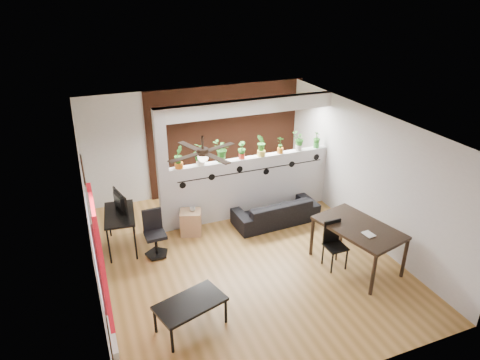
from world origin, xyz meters
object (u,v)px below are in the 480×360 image
Objects in this scene: potted_plant_6 at (299,141)px; potted_plant_7 at (317,139)px; office_chair at (155,236)px; coffee_table at (190,305)px; potted_plant_2 at (221,151)px; potted_plant_5 at (280,144)px; potted_plant_0 at (178,157)px; dining_table at (359,231)px; cup at (193,209)px; ceiling_fan at (203,154)px; cube_shelf at (191,222)px; potted_plant_3 at (242,150)px; potted_plant_4 at (261,145)px; potted_plant_1 at (200,153)px; sofa at (276,211)px; computer_desk at (120,217)px; folding_chair at (333,240)px.

potted_plant_6 reaches higher than potted_plant_7.
office_chair is 2.11m from coffee_table.
potted_plant_5 is at bearing 0.00° from potted_plant_2.
potted_plant_0 is 0.28× the size of dining_table.
potted_plant_5 is 1.03× the size of potted_plant_7.
potted_plant_6 is 2.78m from cup.
ceiling_fan reaches higher than cube_shelf.
potted_plant_3 reaches higher than cup.
potted_plant_0 is 1.81m from potted_plant_4.
potted_plant_0 is 1.21× the size of potted_plant_5.
potted_plant_1 is 1.29× the size of potted_plant_3.
potted_plant_3 reaches higher than potted_plant_7.
cup is at bearing -9.79° from sofa.
cube_shelf is (-1.71, -0.34, -1.35)m from potted_plant_4.
cup reaches higher than sofa.
potted_plant_7 is 3.19m from cup.
ceiling_fan is at bearing 164.80° from dining_table.
cube_shelf is at bearing 85.55° from ceiling_fan.
cup is at bearing 73.30° from coffee_table.
ceiling_fan is 2.28m from coffee_table.
potted_plant_1 is (0.47, 1.80, -0.71)m from ceiling_fan.
ceiling_fan is at bearing 29.93° from sofa.
potted_plant_4 is 1.99m from cup.
potted_plant_1 is at bearing 75.32° from ceiling_fan.
potted_plant_3 is at bearing 0.00° from potted_plant_2.
potted_plant_0 reaches higher than computer_desk.
potted_plant_1 reaches higher than folding_chair.
potted_plant_4 is 1.26× the size of potted_plant_5.
potted_plant_3 is at bearing 180.00° from potted_plant_7.
potted_plant_0 is at bearing -180.00° from potted_plant_6.
coffee_table is (-2.83, -0.59, -0.10)m from folding_chair.
computer_desk is at bearing 104.32° from coffee_table.
folding_chair is at bearing -25.13° from cube_shelf.
potted_plant_3 is 2.68m from folding_chair.
potted_plant_3 is 3.70m from coffee_table.
potted_plant_3 is 0.45m from potted_plant_4.
potted_plant_6 is (1.81, 0.00, -0.02)m from potted_plant_2.
ceiling_fan is 3.13m from dining_table.
potted_plant_5 is 2.55m from folding_chair.
potted_plant_4 is 2.93m from office_chair.
potted_plant_3 is at bearing 7.43° from computer_desk.
potted_plant_7 is at bearing 29.51° from ceiling_fan.
potted_plant_6 reaches higher than office_chair.
potted_plant_7 is (2.71, -0.00, -0.06)m from potted_plant_1.
potted_plant_6 is (0.45, 0.00, 0.02)m from potted_plant_5.
office_chair reaches higher than computer_desk.
potted_plant_4 is 0.45m from potted_plant_5.
potted_plant_0 is (0.02, 1.80, -0.72)m from ceiling_fan.
potted_plant_3 is 0.99× the size of potted_plant_5.
office_chair reaches higher than cup.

